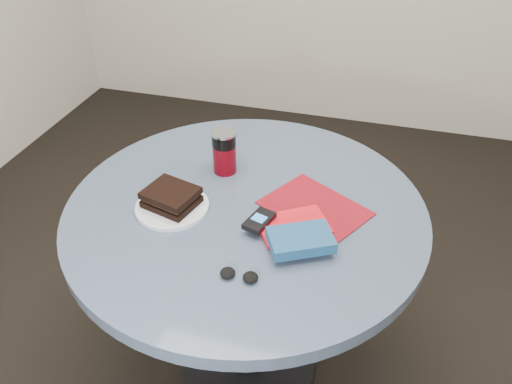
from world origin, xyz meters
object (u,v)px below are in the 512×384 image
(plate, at_px, (172,207))
(table, at_px, (246,248))
(soda_can, at_px, (224,152))
(headphones, at_px, (239,275))
(mp3_player, at_px, (259,220))
(novel, at_px, (301,240))
(magazine, at_px, (315,208))
(red_book, at_px, (293,226))
(sandwich, at_px, (171,197))
(pepper_grinder, at_px, (224,153))

(plate, bearing_deg, table, 20.63)
(soda_can, xyz_separation_m, headphones, (0.17, -0.42, -0.06))
(mp3_player, bearing_deg, novel, -23.77)
(magazine, relative_size, novel, 1.72)
(headphones, bearing_deg, plate, 141.74)
(plate, relative_size, novel, 1.30)
(table, bearing_deg, red_book, -24.19)
(plate, relative_size, soda_can, 1.51)
(plate, height_order, sandwich, sandwich)
(sandwich, xyz_separation_m, headphones, (0.26, -0.20, -0.03))
(soda_can, xyz_separation_m, novel, (0.29, -0.28, -0.03))
(soda_can, xyz_separation_m, mp3_player, (0.17, -0.23, -0.04))
(table, xyz_separation_m, magazine, (0.19, 0.03, 0.17))
(table, xyz_separation_m, plate, (-0.19, -0.07, 0.17))
(sandwich, distance_m, soda_can, 0.23)
(sandwich, bearing_deg, plate, -64.31)
(soda_can, relative_size, headphones, 1.45)
(pepper_grinder, bearing_deg, headphones, -67.56)
(plate, bearing_deg, soda_can, 69.65)
(mp3_player, bearing_deg, magazine, 43.88)
(plate, xyz_separation_m, headphones, (0.25, -0.20, 0.00))
(sandwich, distance_m, headphones, 0.33)
(table, relative_size, pepper_grinder, 11.22)
(pepper_grinder, height_order, red_book, pepper_grinder)
(pepper_grinder, xyz_separation_m, mp3_player, (0.18, -0.26, -0.02))
(soda_can, xyz_separation_m, pepper_grinder, (-0.01, 0.02, -0.02))
(soda_can, bearing_deg, plate, -110.35)
(table, relative_size, magazine, 3.76)
(table, bearing_deg, magazine, 10.00)
(novel, bearing_deg, soda_can, 108.12)
(table, distance_m, magazine, 0.25)
(plate, distance_m, magazine, 0.39)
(plate, bearing_deg, pepper_grinder, 73.41)
(pepper_grinder, bearing_deg, table, -55.38)
(soda_can, bearing_deg, mp3_player, -53.53)
(plate, height_order, mp3_player, mp3_player)
(red_book, distance_m, mp3_player, 0.09)
(table, bearing_deg, plate, -159.37)
(red_book, height_order, headphones, same)
(red_book, bearing_deg, plate, 148.45)
(soda_can, height_order, novel, soda_can)
(magazine, relative_size, headphones, 2.89)
(soda_can, relative_size, mp3_player, 1.31)
(sandwich, bearing_deg, red_book, 0.06)
(plate, relative_size, red_book, 1.14)
(table, height_order, headphones, headphones)
(pepper_grinder, bearing_deg, plate, -106.59)
(magazine, xyz_separation_m, mp3_player, (-0.12, -0.12, 0.02))
(soda_can, height_order, magazine, soda_can)
(pepper_grinder, distance_m, red_book, 0.36)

